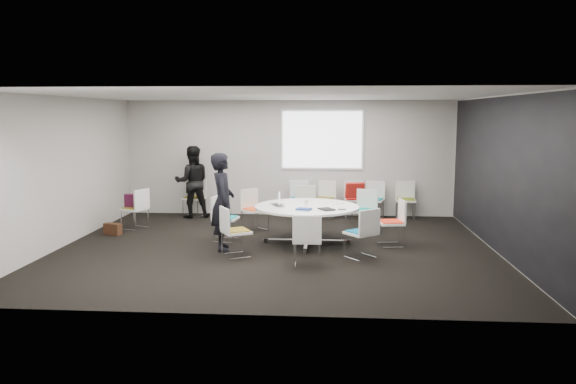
# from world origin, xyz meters

# --- Properties ---
(room_shell) EXTENTS (8.08, 7.08, 2.88)m
(room_shell) POSITION_xyz_m (0.09, 0.00, 1.40)
(room_shell) COLOR black
(room_shell) RESTS_ON ground
(conference_table) EXTENTS (1.99, 1.99, 0.73)m
(conference_table) POSITION_xyz_m (0.56, 0.45, 0.51)
(conference_table) COLOR silver
(conference_table) RESTS_ON ground
(projection_screen) EXTENTS (1.90, 0.03, 1.35)m
(projection_screen) POSITION_xyz_m (0.80, 3.46, 1.85)
(projection_screen) COLOR white
(projection_screen) RESTS_ON room_shell
(chair_ring_a) EXTENTS (0.51, 0.52, 0.88)m
(chair_ring_a) POSITION_xyz_m (2.16, 0.35, 0.28)
(chair_ring_a) COLOR silver
(chair_ring_a) RESTS_ON ground
(chair_ring_b) EXTENTS (0.59, 0.58, 0.88)m
(chair_ring_b) POSITION_xyz_m (1.73, 1.60, 0.28)
(chair_ring_b) COLOR silver
(chair_ring_b) RESTS_ON ground
(chair_ring_c) EXTENTS (0.54, 0.53, 0.88)m
(chair_ring_c) POSITION_xyz_m (0.49, 2.16, 0.28)
(chair_ring_c) COLOR silver
(chair_ring_c) RESTS_ON ground
(chair_ring_d) EXTENTS (0.64, 0.64, 0.88)m
(chair_ring_d) POSITION_xyz_m (-0.60, 1.54, 0.28)
(chair_ring_d) COLOR silver
(chair_ring_d) RESTS_ON ground
(chair_ring_e) EXTENTS (0.51, 0.52, 0.88)m
(chair_ring_e) POSITION_xyz_m (-1.05, 0.53, 0.28)
(chair_ring_e) COLOR silver
(chair_ring_e) RESTS_ON ground
(chair_ring_f) EXTENTS (0.62, 0.62, 0.88)m
(chair_ring_f) POSITION_xyz_m (-0.64, -0.66, 0.28)
(chair_ring_f) COLOR silver
(chair_ring_f) RESTS_ON ground
(chair_ring_g) EXTENTS (0.47, 0.45, 0.88)m
(chair_ring_g) POSITION_xyz_m (0.63, -1.23, 0.28)
(chair_ring_g) COLOR silver
(chair_ring_g) RESTS_ON ground
(chair_ring_h) EXTENTS (0.64, 0.64, 0.88)m
(chair_ring_h) POSITION_xyz_m (1.54, -0.62, 0.28)
(chair_ring_h) COLOR silver
(chair_ring_h) RESTS_ON ground
(chair_back_a) EXTENTS (0.54, 0.53, 0.88)m
(chair_back_a) POSITION_xyz_m (0.30, 3.14, 0.28)
(chair_back_a) COLOR silver
(chair_back_a) RESTS_ON ground
(chair_back_b) EXTENTS (0.60, 0.59, 0.88)m
(chair_back_b) POSITION_xyz_m (0.87, 3.14, 0.28)
(chair_back_b) COLOR silver
(chair_back_b) RESTS_ON ground
(chair_back_c) EXTENTS (0.49, 0.48, 0.88)m
(chair_back_c) POSITION_xyz_m (1.58, 3.17, 0.28)
(chair_back_c) COLOR silver
(chair_back_c) RESTS_ON ground
(chair_back_d) EXTENTS (0.57, 0.57, 0.88)m
(chair_back_d) POSITION_xyz_m (2.04, 3.13, 0.28)
(chair_back_d) COLOR silver
(chair_back_d) RESTS_ON ground
(chair_back_e) EXTENTS (0.48, 0.47, 0.88)m
(chair_back_e) POSITION_xyz_m (2.79, 3.17, 0.28)
(chair_back_e) COLOR silver
(chair_back_e) RESTS_ON ground
(chair_spare_left) EXTENTS (0.59, 0.60, 0.88)m
(chair_spare_left) POSITION_xyz_m (-3.19, 1.51, 0.28)
(chair_spare_left) COLOR silver
(chair_spare_left) RESTS_ON ground
(chair_person_back) EXTENTS (0.56, 0.55, 0.88)m
(chair_person_back) POSITION_xyz_m (-2.28, 3.14, 0.28)
(chair_person_back) COLOR silver
(chair_person_back) RESTS_ON ground
(person_main) EXTENTS (0.54, 0.72, 1.78)m
(person_main) POSITION_xyz_m (-0.95, -0.18, 0.89)
(person_main) COLOR black
(person_main) RESTS_ON ground
(person_back) EXTENTS (0.99, 0.86, 1.72)m
(person_back) POSITION_xyz_m (-2.29, 2.97, 0.86)
(person_back) COLOR black
(person_back) RESTS_ON ground
(laptop) EXTENTS (0.38, 0.42, 0.03)m
(laptop) POSITION_xyz_m (0.04, 0.45, 0.74)
(laptop) COLOR #333338
(laptop) RESTS_ON conference_table
(laptop_lid) EXTENTS (0.03, 0.30, 0.22)m
(laptop_lid) POSITION_xyz_m (0.02, 0.50, 0.86)
(laptop_lid) COLOR silver
(laptop_lid) RESTS_ON conference_table
(notebook_black) EXTENTS (0.34, 0.37, 0.02)m
(notebook_black) POSITION_xyz_m (0.94, 0.04, 0.74)
(notebook_black) COLOR black
(notebook_black) RESTS_ON conference_table
(tablet_folio) EXTENTS (0.31, 0.28, 0.03)m
(tablet_folio) POSITION_xyz_m (0.52, 0.00, 0.74)
(tablet_folio) COLOR navy
(tablet_folio) RESTS_ON conference_table
(papers_right) EXTENTS (0.37, 0.35, 0.00)m
(papers_right) POSITION_xyz_m (1.11, 0.79, 0.73)
(papers_right) COLOR silver
(papers_right) RESTS_ON conference_table
(papers_front) EXTENTS (0.34, 0.28, 0.00)m
(papers_front) POSITION_xyz_m (1.16, 0.27, 0.73)
(papers_front) COLOR white
(papers_front) RESTS_ON conference_table
(cup) EXTENTS (0.08, 0.08, 0.09)m
(cup) POSITION_xyz_m (0.53, 0.67, 0.78)
(cup) COLOR white
(cup) RESTS_ON conference_table
(phone) EXTENTS (0.15, 0.09, 0.01)m
(phone) POSITION_xyz_m (1.22, 0.07, 0.73)
(phone) COLOR black
(phone) RESTS_ON conference_table
(maroon_bag) EXTENTS (0.41, 0.18, 0.28)m
(maroon_bag) POSITION_xyz_m (-3.20, 1.52, 0.62)
(maroon_bag) COLOR #40112A
(maroon_bag) RESTS_ON chair_spare_left
(brown_bag) EXTENTS (0.39, 0.26, 0.24)m
(brown_bag) POSITION_xyz_m (-3.46, 0.91, 0.12)
(brown_bag) COLOR #361F11
(brown_bag) RESTS_ON ground
(red_jacket) EXTENTS (0.47, 0.27, 0.36)m
(red_jacket) POSITION_xyz_m (1.58, 2.94, 0.70)
(red_jacket) COLOR #AB1A15
(red_jacket) RESTS_ON chair_back_c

